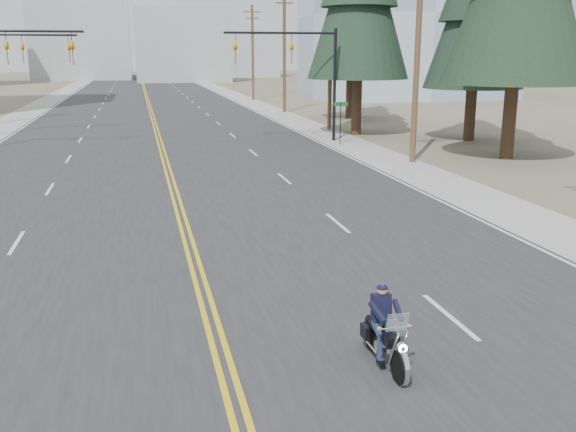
{
  "coord_description": "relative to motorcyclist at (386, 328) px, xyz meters",
  "views": [
    {
      "loc": [
        -1.28,
        -7.65,
        5.5
      ],
      "look_at": [
        2.2,
        7.27,
        1.6
      ],
      "focal_mm": 40.0,
      "sensor_mm": 36.0,
      "label": 1
    }
  ],
  "objects": [
    {
      "name": "sidewalk_right",
      "position": [
        8.66,
        67.73,
        -0.73
      ],
      "size": [
        3.0,
        200.0,
        0.01
      ],
      "primitive_type": "cube",
      "color": "#A5A5A0",
      "rests_on": "ground"
    },
    {
      "name": "utility_pole_c",
      "position": [
        9.66,
        35.73,
        5.0
      ],
      "size": [
        2.2,
        0.3,
        11.0
      ],
      "color": "brown",
      "rests_on": "ground"
    },
    {
      "name": "glass_building",
      "position": [
        29.16,
        67.73,
        9.27
      ],
      "size": [
        24.0,
        16.0,
        20.0
      ],
      "primitive_type": "cube",
      "color": "#9EB5CC",
      "rests_on": "ground"
    },
    {
      "name": "haze_bldg_b",
      "position": [
        5.16,
        122.73,
        6.27
      ],
      "size": [
        18.0,
        14.0,
        14.0
      ],
      "primitive_type": "cube",
      "color": "#ADB2B7",
      "rests_on": "ground"
    },
    {
      "name": "utility_pole_e",
      "position": [
        9.66,
        67.73,
        5.0
      ],
      "size": [
        2.2,
        0.3,
        11.0
      ],
      "color": "brown",
      "rests_on": "ground"
    },
    {
      "name": "street_sign",
      "position": [
        7.96,
        27.73,
        1.07
      ],
      "size": [
        0.9,
        0.06,
        2.62
      ],
      "color": "black",
      "rests_on": "ground"
    },
    {
      "name": "haze_bldg_d",
      "position": [
        -14.84,
        137.73,
        12.27
      ],
      "size": [
        20.0,
        15.0,
        26.0
      ],
      "primitive_type": "cube",
      "color": "#ADB2B7",
      "rests_on": "ground"
    },
    {
      "name": "traffic_mast_right",
      "position": [
        6.14,
        29.73,
        4.2
      ],
      "size": [
        7.1,
        0.26,
        7.0
      ],
      "color": "black",
      "rests_on": "ground"
    },
    {
      "name": "motorcyclist",
      "position": [
        0.0,
        0.0,
        0.0
      ],
      "size": [
        0.81,
        1.88,
        1.47
      ],
      "primitive_type": null,
      "rotation": [
        0.0,
        0.0,
        3.14
      ],
      "color": "black",
      "rests_on": "ground"
    },
    {
      "name": "traffic_mast_far",
      "position": [
        -12.15,
        37.73,
        4.14
      ],
      "size": [
        6.1,
        0.26,
        7.0
      ],
      "color": "black",
      "rests_on": "ground"
    },
    {
      "name": "road",
      "position": [
        -2.84,
        67.73,
        -0.73
      ],
      "size": [
        20.0,
        200.0,
        0.01
      ],
      "primitive_type": "cube",
      "color": "#303033",
      "rests_on": "ground"
    },
    {
      "name": "haze_bldg_c",
      "position": [
        37.16,
        107.73,
        8.27
      ],
      "size": [
        16.0,
        12.0,
        18.0
      ],
      "primitive_type": "cube",
      "color": "#B7BCC6",
      "rests_on": "ground"
    },
    {
      "name": "conifer_far",
      "position": [
        13.8,
        43.4,
        9.08
      ],
      "size": [
        6.39,
        6.39,
        17.1
      ],
      "rotation": [
        0.0,
        0.0,
        0.31
      ],
      "color": "#382619",
      "rests_on": "ground"
    },
    {
      "name": "utility_pole_b",
      "position": [
        9.66,
        20.73,
        5.25
      ],
      "size": [
        2.2,
        0.3,
        11.5
      ],
      "color": "brown",
      "rests_on": "ground"
    },
    {
      "name": "sidewalk_left",
      "position": [
        -14.34,
        67.73,
        -0.73
      ],
      "size": [
        3.0,
        200.0,
        0.01
      ],
      "primitive_type": "cube",
      "color": "#A5A5A0",
      "rests_on": "ground"
    },
    {
      "name": "haze_bldg_e",
      "position": [
        22.16,
        147.73,
        5.27
      ],
      "size": [
        14.0,
        14.0,
        12.0
      ],
      "primitive_type": "cube",
      "color": "#B7BCC6",
      "rests_on": "ground"
    },
    {
      "name": "utility_pole_d",
      "position": [
        9.66,
        50.73,
        5.25
      ],
      "size": [
        2.2,
        0.3,
        11.5
      ],
      "color": "brown",
      "rests_on": "ground"
    }
  ]
}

